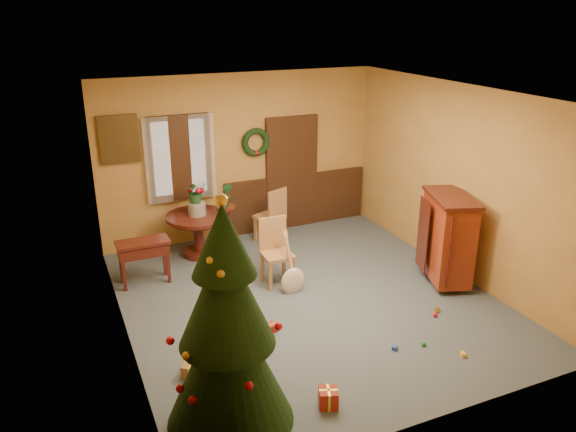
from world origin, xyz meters
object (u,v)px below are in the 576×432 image
chair_near (275,248)px  sideboard (448,236)px  dining_table (198,227)px  christmas_tree (227,332)px  writing_desk (143,251)px

chair_near → sideboard: size_ratio=0.73×
sideboard → dining_table: bearing=142.5°
chair_near → sideboard: bearing=-23.5°
dining_table → christmas_tree: christmas_tree is taller
christmas_tree → sideboard: 4.45m
dining_table → sideboard: 3.99m
chair_near → dining_table: bearing=120.0°
dining_table → sideboard: sideboard is taller
chair_near → christmas_tree: 3.40m
christmas_tree → writing_desk: christmas_tree is taller
christmas_tree → sideboard: christmas_tree is taller
writing_desk → sideboard: size_ratio=0.57×
chair_near → sideboard: (2.35, -1.02, 0.19)m
christmas_tree → dining_table: bearing=78.8°
chair_near → writing_desk: bearing=158.0°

